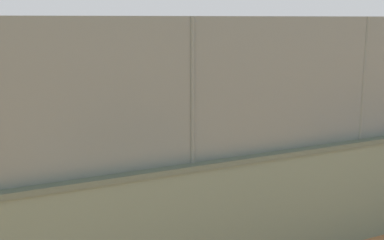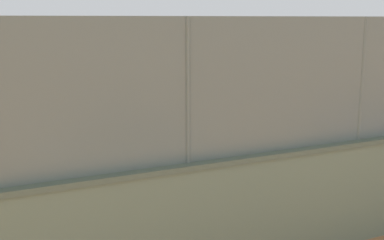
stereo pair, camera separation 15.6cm
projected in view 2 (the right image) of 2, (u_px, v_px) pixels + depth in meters
The scene contains 5 objects.
ground_plane at pixel (168, 132), 16.87m from camera, with size 260.00×260.00×0.00m, color #A36B42.
perimeter_wall at pixel (354, 189), 8.52m from camera, with size 32.19×0.49×1.78m.
fence_panel_on_wall at pixel (361, 79), 8.14m from camera, with size 31.61×0.16×2.03m.
player_crossing_court at pixel (245, 111), 15.39m from camera, with size 0.83×0.99×1.62m.
sports_ball at pixel (29, 116), 12.02m from camera, with size 0.19×0.19×0.19m, color #3399D8.
Camera 2 is at (6.38, 15.18, 3.78)m, focal length 46.47 mm.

